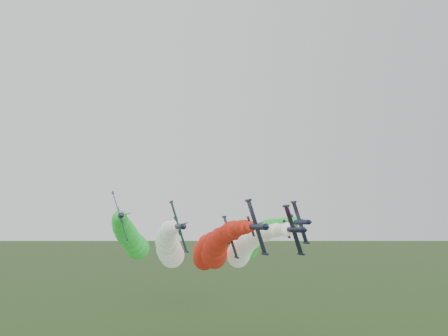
{
  "coord_description": "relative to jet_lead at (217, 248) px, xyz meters",
  "views": [
    {
      "loc": [
        -21.28,
        -83.03,
        40.14
      ],
      "look_at": [
        -0.21,
        -2.94,
        50.64
      ],
      "focal_mm": 35.0,
      "sensor_mm": 36.0,
      "label": 1
    }
  ],
  "objects": [
    {
      "name": "jet_trail",
      "position": [
        1.98,
        22.77,
        -2.3
      ],
      "size": [
        13.2,
        70.51,
        17.95
      ],
      "rotation": [
        0.0,
        1.26,
        0.0
      ],
      "color": "black",
      "rests_on": "ground"
    },
    {
      "name": "jet_outer_right",
      "position": [
        15.93,
        17.27,
        1.06
      ],
      "size": [
        12.91,
        70.21,
        17.66
      ],
      "rotation": [
        0.0,
        1.26,
        0.0
      ],
      "color": "black",
      "rests_on": "ground"
    },
    {
      "name": "jet_lead",
      "position": [
        0.0,
        0.0,
        0.0
      ],
      "size": [
        12.78,
        70.09,
        17.53
      ],
      "rotation": [
        0.0,
        1.26,
        0.0
      ],
      "color": "black",
      "rests_on": "ground"
    },
    {
      "name": "jet_inner_right",
      "position": [
        9.01,
        5.1,
        -0.37
      ],
      "size": [
        12.61,
        69.92,
        17.37
      ],
      "rotation": [
        0.0,
        1.26,
        0.0
      ],
      "color": "black",
      "rests_on": "ground"
    },
    {
      "name": "jet_outer_left",
      "position": [
        -21.62,
        13.86,
        2.23
      ],
      "size": [
        12.76,
        70.07,
        17.52
      ],
      "rotation": [
        0.0,
        1.26,
        0.0
      ],
      "color": "black",
      "rests_on": "ground"
    },
    {
      "name": "jet_inner_left",
      "position": [
        -11.39,
        8.84,
        0.04
      ],
      "size": [
        13.03,
        70.34,
        17.79
      ],
      "rotation": [
        0.0,
        1.26,
        0.0
      ],
      "color": "black",
      "rests_on": "ground"
    }
  ]
}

